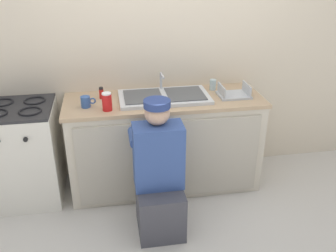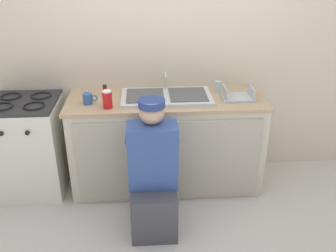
{
  "view_description": "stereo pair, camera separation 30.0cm",
  "coord_description": "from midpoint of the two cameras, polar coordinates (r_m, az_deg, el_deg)",
  "views": [
    {
      "loc": [
        -0.49,
        -2.78,
        2.1
      ],
      "look_at": [
        0.0,
        0.1,
        0.71
      ],
      "focal_mm": 40.0,
      "sensor_mm": 36.0,
      "label": 1
    },
    {
      "loc": [
        -0.19,
        -2.81,
        2.1
      ],
      "look_at": [
        0.0,
        0.1,
        0.71
      ],
      "focal_mm": 40.0,
      "sensor_mm": 36.0,
      "label": 2
    }
  ],
  "objects": [
    {
      "name": "ground_plane",
      "position": [
        3.51,
        2.6,
        -11.25
      ],
      "size": [
        12.0,
        12.0,
        0.0
      ],
      "primitive_type": "plane",
      "color": "beige"
    },
    {
      "name": "counter_cabinet",
      "position": [
        3.53,
        2.23,
        -2.85
      ],
      "size": [
        1.73,
        0.62,
        0.85
      ],
      "color": "beige",
      "rests_on": "ground_plane"
    },
    {
      "name": "countertop",
      "position": [
        3.35,
        2.34,
        3.9
      ],
      "size": [
        1.77,
        0.62,
        0.03
      ],
      "primitive_type": "cube",
      "color": "tan",
      "rests_on": "counter_cabinet"
    },
    {
      "name": "back_wall",
      "position": [
        3.56,
        1.86,
        11.69
      ],
      "size": [
        6.0,
        0.1,
        2.5
      ],
      "primitive_type": "cube",
      "color": "beige",
      "rests_on": "ground_plane"
    },
    {
      "name": "coffee_mug",
      "position": [
        3.25,
        -9.52,
        4.07
      ],
      "size": [
        0.13,
        0.08,
        0.09
      ],
      "color": "#335699",
      "rests_on": "countertop"
    },
    {
      "name": "spice_bottle_red",
      "position": [
        3.41,
        -7.09,
        5.32
      ],
      "size": [
        0.04,
        0.04,
        0.1
      ],
      "color": "red",
      "rests_on": "countertop"
    },
    {
      "name": "dish_rack_tray",
      "position": [
        3.41,
        13.06,
        4.42
      ],
      "size": [
        0.28,
        0.22,
        0.11
      ],
      "color": "#B2B7BC",
      "rests_on": "countertop"
    },
    {
      "name": "water_glass",
      "position": [
        3.55,
        10.03,
        5.93
      ],
      "size": [
        0.06,
        0.06,
        0.1
      ],
      "color": "#ADC6CC",
      "rests_on": "countertop"
    },
    {
      "name": "sink_double_basin",
      "position": [
        3.34,
        2.35,
        4.48
      ],
      "size": [
        0.8,
        0.44,
        0.19
      ],
      "color": "silver",
      "rests_on": "countertop"
    },
    {
      "name": "soda_cup_red",
      "position": [
        3.13,
        -6.53,
        4.0
      ],
      "size": [
        0.08,
        0.08,
        0.15
      ],
      "color": "red",
      "rests_on": "countertop"
    },
    {
      "name": "stove_range",
      "position": [
        3.63,
        -18.09,
        -2.98
      ],
      "size": [
        0.59,
        0.62,
        0.9
      ],
      "color": "silver",
      "rests_on": "ground_plane"
    },
    {
      "name": "plumber_person",
      "position": [
        2.96,
        0.65,
        -8.13
      ],
      "size": [
        0.42,
        0.61,
        1.1
      ],
      "color": "#3F3F47",
      "rests_on": "ground_plane"
    }
  ]
}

